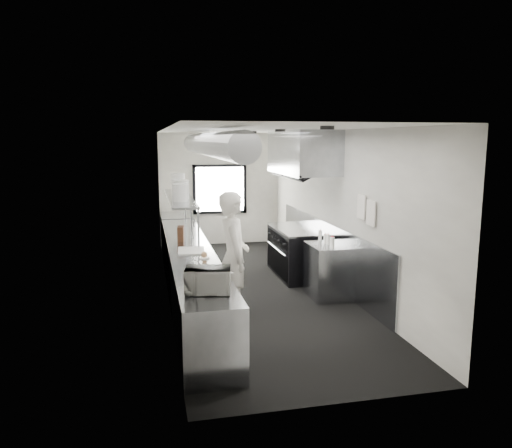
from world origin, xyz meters
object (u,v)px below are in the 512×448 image
microwave (208,280)px  deli_tub_b (192,284)px  far_work_table (177,234)px  squeeze_bottle_d (325,239)px  squeeze_bottle_e (320,236)px  line_cook (234,257)px  plate_stack_a (180,193)px  prep_counter (191,276)px  knife_block (181,234)px  small_plate (204,258)px  cutting_board (191,251)px  plate_stack_b (182,190)px  squeeze_bottle_a (333,243)px  plate_stack_c (178,187)px  exhaust_hood (302,153)px  range (298,252)px  squeeze_bottle_b (331,242)px  plate_stack_d (178,184)px  pass_shelf (180,199)px  bottle_station (329,271)px  deli_tub_a (197,288)px  squeeze_bottle_c (328,239)px

microwave → deli_tub_b: 0.28m
far_work_table → squeeze_bottle_d: squeeze_bottle_d is taller
squeeze_bottle_e → line_cook: bearing=-148.2°
microwave → plate_stack_a: 3.25m
prep_counter → knife_block: (-0.10, 0.67, 0.58)m
small_plate → cutting_board: bearing=105.5°
small_plate → plate_stack_b: size_ratio=0.46×
prep_counter → plate_stack_a: bearing=95.5°
plate_stack_a → squeeze_bottle_a: plate_stack_a is taller
knife_block → plate_stack_c: plate_stack_c is taller
exhaust_hood → range: 1.92m
knife_block → squeeze_bottle_b: bearing=-15.9°
squeeze_bottle_d → squeeze_bottle_e: 0.24m
line_cook → knife_block: 1.72m
cutting_board → squeeze_bottle_e: size_ratio=2.98×
line_cook → plate_stack_b: (-0.58, 2.08, 0.79)m
deli_tub_b → plate_stack_d: 4.28m
range → far_work_table: range is taller
pass_shelf → plate_stack_b: 0.40m
range → squeeze_bottle_e: (0.07, -1.06, 0.52)m
deli_tub_b → knife_block: knife_block is taller
knife_block → plate_stack_c: 1.26m
bottle_station → deli_tub_b: deli_tub_b is taller
range → plate_stack_a: size_ratio=5.19×
plate_stack_b → squeeze_bottle_a: (2.29, -1.63, -0.75)m
squeeze_bottle_e → plate_stack_d: bearing=140.1°
range → deli_tub_b: deli_tub_b is taller
range → deli_tub_a: 4.24m
plate_stack_b → squeeze_bottle_a: 2.91m
plate_stack_d → knife_block: bearing=-92.7°
squeeze_bottle_e → knife_block: bearing=167.3°
deli_tub_a → deli_tub_b: (-0.04, 0.18, -0.00)m
microwave → prep_counter: bearing=101.1°
prep_counter → deli_tub_a: deli_tub_a is taller
plate_stack_d → squeeze_bottle_c: bearing=-44.0°
line_cook → far_work_table: bearing=7.2°
plate_stack_a → squeeze_bottle_e: bearing=-16.2°
far_work_table → plate_stack_b: size_ratio=3.48×
prep_counter → plate_stack_b: bearing=91.6°
far_work_table → plate_stack_d: size_ratio=2.94×
microwave → squeeze_bottle_b: 3.00m
bottle_station → squeeze_bottle_b: size_ratio=5.27×
squeeze_bottle_c → range: bearing=94.0°
cutting_board → knife_block: knife_block is taller
far_work_table → squeeze_bottle_c: size_ratio=6.89×
cutting_board → squeeze_bottle_a: 2.27m
exhaust_hood → deli_tub_b: (-2.41, -3.34, -1.44)m
pass_shelf → line_cook: line_cook is taller
bottle_station → cutting_board: bearing=179.6°
deli_tub_b → knife_block: (0.07, 2.81, 0.08)m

